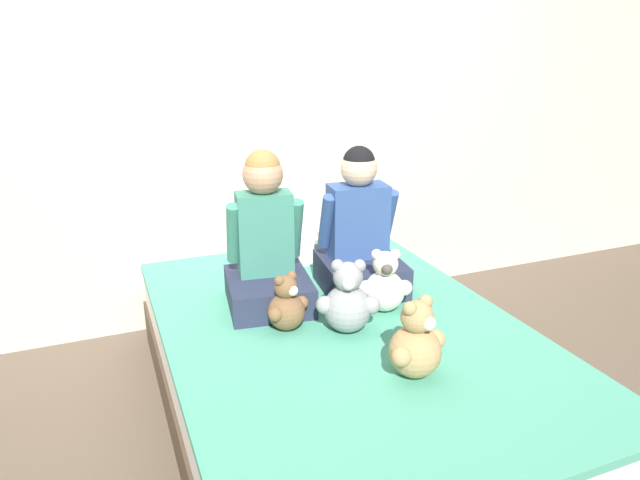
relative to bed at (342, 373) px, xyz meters
The scene contains 10 objects.
ground_plane 0.21m from the bed, ahead, with size 14.00×14.00×0.00m, color brown.
wall_behind_bed 1.54m from the bed, 90.00° to the left, with size 8.00×0.06×2.50m.
bed is the anchor object (origin of this frame).
child_on_left 0.60m from the bed, 123.09° to the left, with size 0.39×0.42×0.65m.
child_on_right 0.60m from the bed, 55.48° to the left, with size 0.38×0.40×0.64m.
teddy_bear_held_by_left_child 0.38m from the bed, 164.72° to the left, with size 0.18×0.15×0.23m.
teddy_bear_held_by_right_child 0.40m from the bed, 16.56° to the left, with size 0.21×0.17×0.27m.
teddy_bear_between_children 0.34m from the bed, 89.18° to the right, with size 0.23×0.18×0.29m.
teddy_bear_at_foot_of_bed 0.54m from the bed, 79.16° to the right, with size 0.23×0.18×0.28m.
pillow_at_headboard 0.84m from the bed, 90.00° to the left, with size 0.47×0.32×0.11m.
Camera 1 is at (-0.84, -1.83, 1.49)m, focal length 32.00 mm.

